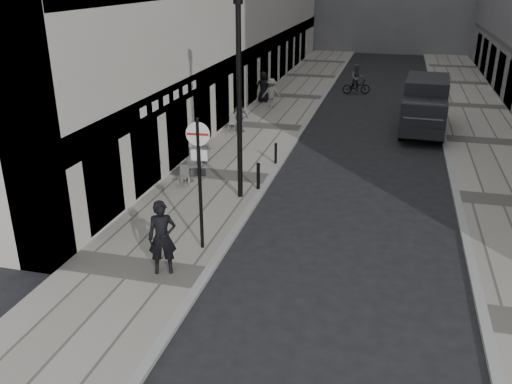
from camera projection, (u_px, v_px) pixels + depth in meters
ground at (162, 344)px, 11.98m from camera, size 120.00×120.00×0.00m
sidewalk at (265, 127)px, 28.56m from camera, size 4.00×60.00×0.12m
far_sidewalk at (487, 142)px, 26.02m from camera, size 4.00×60.00×0.12m
walking_man at (162, 238)px, 14.26m from camera, size 0.88×0.73×2.05m
sign_post at (199, 167)px, 15.01m from camera, size 0.67×0.13×3.90m
lamppost at (239, 89)px, 18.11m from camera, size 0.31×0.31×6.97m
bollard_near at (276, 154)px, 22.76m from camera, size 0.11×0.11×0.84m
bollard_far at (258, 177)px, 20.06m from camera, size 0.13×0.13×0.96m
panel_van at (425, 103)px, 27.37m from camera, size 2.41×5.74×2.65m
cyclist at (357, 82)px, 36.29m from camera, size 1.94×1.07×1.98m
pedestrian_a at (240, 116)px, 27.09m from camera, size 1.04×0.74×1.65m
pedestrian_b at (272, 93)px, 32.18m from camera, size 1.19×0.82×1.70m
pedestrian_c at (263, 87)px, 33.48m from camera, size 1.06×0.88×1.86m
cafe_table_near at (188, 171)px, 20.79m from camera, size 0.64×1.45×0.82m
cafe_table_mid at (235, 120)px, 27.77m from camera, size 0.69×1.57×0.89m
cafe_table_far at (201, 153)px, 22.73m from camera, size 0.71×1.60×0.91m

